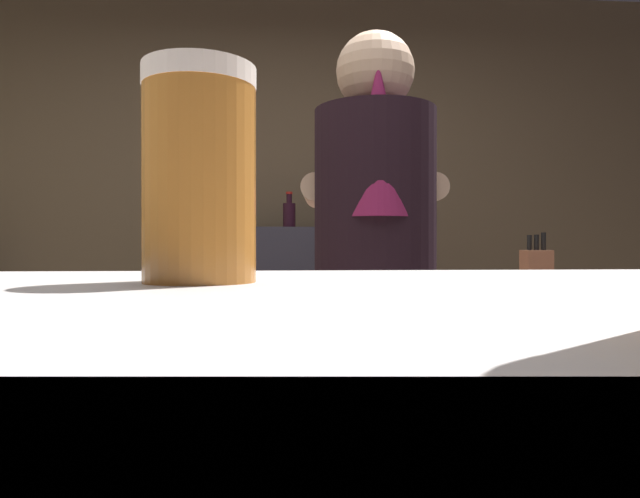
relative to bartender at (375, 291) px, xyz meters
name	(u,v)px	position (x,y,z in m)	size (l,w,h in m)	color
wall_back	(268,209)	(-0.34, 1.96, 0.36)	(5.20, 0.10, 2.70)	brown
prep_counter	(357,430)	(0.01, 0.45, -0.54)	(2.10, 0.60, 0.90)	brown
back_shelf	(276,334)	(-0.28, 1.68, -0.38)	(0.99, 0.36, 1.22)	#33313D
bartender	(375,291)	(0.00, 0.00, 0.00)	(0.45, 0.53, 1.72)	#242438
knife_block	(536,275)	(0.71, 0.51, 0.01)	(0.10, 0.08, 0.27)	#955C3E
mixing_bowl	(180,303)	(-0.60, 0.37, -0.07)	(0.16, 0.16, 0.04)	#C2583C
chefs_knife	(433,305)	(0.28, 0.40, -0.09)	(0.24, 0.03, 0.01)	silver
pint_glass_near	(200,175)	(-0.32, -1.18, 0.17)	(0.07, 0.07, 0.14)	#B46B29
bottle_olive_oil	(289,214)	(-0.21, 1.60, 0.31)	(0.07, 0.07, 0.20)	black
bottle_vinegar	(326,215)	(0.00, 1.59, 0.30)	(0.05, 0.05, 0.18)	red
bottle_soy	(345,215)	(0.12, 1.69, 0.31)	(0.06, 0.06, 0.19)	#54832B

